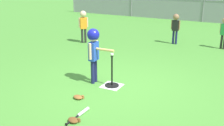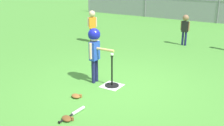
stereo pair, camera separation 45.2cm
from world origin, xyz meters
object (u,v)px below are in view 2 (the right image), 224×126
Objects in this scene: baseball_on_tee at (112,54)px; batter_child at (95,44)px; fielder_deep_left at (92,22)px; fielder_deep_center at (185,26)px; spare_bat_silver at (76,112)px; batting_tee at (112,81)px; glove_near_bats at (76,96)px; glove_by_plate at (67,118)px.

batter_child is (-0.46, -0.01, 0.16)m from baseball_on_tee.
fielder_deep_left reaches higher than fielder_deep_center.
fielder_deep_left is at bearing 122.54° from spare_bat_silver.
batting_tee is 2.81× the size of glove_near_bats.
batting_tee is 1.74m from glove_by_plate.
batting_tee reaches higher than glove_by_plate.
batter_child is 2.03m from glove_by_plate.
batter_child is at bearing -98.37° from fielder_deep_center.
glove_by_plate is (0.15, -1.73, -0.08)m from batting_tee.
baseball_on_tee is 4.18m from fielder_deep_left.
batting_tee is 9.68× the size of baseball_on_tee.
batter_child reaches higher than fielder_deep_center.
glove_near_bats is at bearing 128.28° from spare_bat_silver.
fielder_deep_left is at bearing 131.90° from batting_tee.
batting_tee is at bearing 71.87° from glove_near_bats.
batting_tee is 0.66× the size of fielder_deep_center.
spare_bat_silver is at bearing -57.46° from fielder_deep_left.
fielder_deep_center reaches higher than batting_tee.
batter_child is at bearing -53.26° from fielder_deep_left.
batting_tee is at bearing 95.05° from spare_bat_silver.
baseball_on_tee is at bearing 71.87° from glove_near_bats.
batting_tee is 4.51m from fielder_deep_center.
fielder_deep_left is 3.28m from fielder_deep_center.
fielder_deep_left is 5.71m from glove_by_plate.
baseball_on_tee is at bearing -92.51° from fielder_deep_center.
batter_child is 1.19× the size of fielder_deep_center.
glove_by_plate is (0.61, -1.72, -0.88)m from batter_child.
fielder_deep_center is at bearing 84.72° from glove_near_bats.
glove_near_bats is at bearing -108.13° from batting_tee.
glove_by_plate is 1.04× the size of glove_near_bats.
glove_by_plate is at bearing -70.40° from batter_child.
glove_by_plate is at bearing -58.72° from fielder_deep_left.
baseball_on_tee is 1.88m from glove_by_plate.
fielder_deep_center is at bearing 24.36° from fielder_deep_left.
fielder_deep_center is at bearing 89.36° from spare_bat_silver.
fielder_deep_left is 1.08× the size of fielder_deep_center.
batter_child reaches higher than batting_tee.
fielder_deep_center is at bearing 87.49° from batting_tee.
fielder_deep_center reaches higher than baseball_on_tee.
batter_child is 1.28m from glove_near_bats.
batting_tee is at bearing 95.00° from glove_by_plate.
baseball_on_tee is 0.06× the size of fielder_deep_left.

